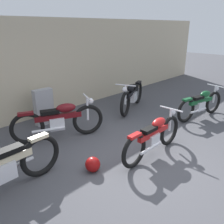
{
  "coord_description": "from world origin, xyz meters",
  "views": [
    {
      "loc": [
        -3.37,
        -2.15,
        2.57
      ],
      "look_at": [
        0.64,
        1.65,
        0.55
      ],
      "focal_mm": 38.02,
      "sensor_mm": 36.0,
      "label": 1
    }
  ],
  "objects": [
    {
      "name": "motorcycle_red",
      "position": [
        0.43,
        0.26,
        0.42
      ],
      "size": [
        1.96,
        0.55,
        0.88
      ],
      "rotation": [
        0.0,
        0.0,
        0.0
      ],
      "color": "black",
      "rests_on": "ground_plane"
    },
    {
      "name": "stone_marker",
      "position": [
        -0.23,
        3.38,
        0.49
      ],
      "size": [
        0.52,
        0.24,
        0.99
      ],
      "primitive_type": "cube",
      "rotation": [
        0.0,
        0.0,
        -0.07
      ],
      "color": "#9E9EA3",
      "rests_on": "ground_plane"
    },
    {
      "name": "helmet",
      "position": [
        -0.86,
        0.72,
        0.14
      ],
      "size": [
        0.29,
        0.29,
        0.29
      ],
      "primitive_type": "sphere",
      "color": "maroon",
      "rests_on": "ground_plane"
    },
    {
      "name": "motorcycle_green",
      "position": [
        3.19,
        0.48,
        0.43
      ],
      "size": [
        1.96,
        0.64,
        0.89
      ],
      "rotation": [
        0.0,
        0.0,
        -0.2
      ],
      "color": "black",
      "rests_on": "ground_plane"
    },
    {
      "name": "ground_plane",
      "position": [
        0.0,
        0.0,
        0.0
      ],
      "size": [
        40.0,
        40.0,
        0.0
      ],
      "primitive_type": "plane",
      "color": "#47474C"
    },
    {
      "name": "building_wall",
      "position": [
        0.0,
        4.13,
        1.4
      ],
      "size": [
        18.0,
        0.3,
        2.8
      ],
      "primitive_type": "cube",
      "color": "beige",
      "rests_on": "ground_plane"
    },
    {
      "name": "motorcycle_maroon",
      "position": [
        -0.47,
        2.3,
        0.47
      ],
      "size": [
        2.03,
        1.07,
        0.98
      ],
      "rotation": [
        0.0,
        0.0,
        -0.43
      ],
      "color": "black",
      "rests_on": "ground_plane"
    },
    {
      "name": "motorcycle_black",
      "position": [
        2.37,
        2.4,
        0.47
      ],
      "size": [
        2.05,
        1.01,
        0.98
      ],
      "rotation": [
        0.0,
        0.0,
        3.53
      ],
      "color": "black",
      "rests_on": "ground_plane"
    }
  ]
}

